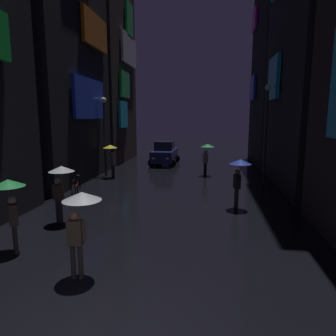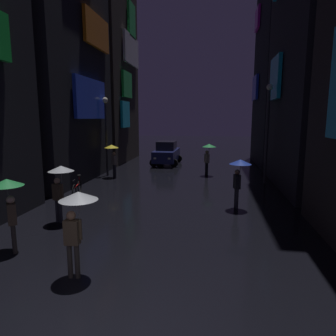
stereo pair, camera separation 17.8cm
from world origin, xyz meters
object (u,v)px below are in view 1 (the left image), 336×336
object	(u,v)px
pedestrian_foreground_left_clear	(80,211)
bicycle_parked_at_storefront	(76,189)
streetlamp_right_far	(266,123)
streetlamp_left_far	(104,127)
pedestrian_near_crossing_clear	(60,178)
pedestrian_foreground_right_green	(10,196)
pedestrian_far_right_green	(207,151)
pedestrian_midstreet_centre_blue	(239,170)
pedestrian_midstreet_left_yellow	(111,152)
car_distant	(165,153)

from	to	relation	value
pedestrian_foreground_left_clear	bicycle_parked_at_storefront	world-z (taller)	pedestrian_foreground_left_clear
streetlamp_right_far	streetlamp_left_far	distance (m)	10.05
pedestrian_near_crossing_clear	streetlamp_right_far	bearing A→B (deg)	43.78
streetlamp_left_far	streetlamp_right_far	bearing A→B (deg)	-5.14
pedestrian_foreground_right_green	pedestrian_far_right_green	bearing A→B (deg)	66.90
pedestrian_midstreet_centre_blue	pedestrian_foreground_right_green	distance (m)	8.48
pedestrian_far_right_green	pedestrian_foreground_right_green	distance (m)	13.55
pedestrian_foreground_right_green	streetlamp_left_far	distance (m)	11.64
pedestrian_midstreet_left_yellow	pedestrian_foreground_right_green	xyz separation A→B (m)	(0.72, -10.84, 0.00)
pedestrian_midstreet_left_yellow	pedestrian_near_crossing_clear	size ratio (longest dim) A/B	1.00
pedestrian_midstreet_left_yellow	car_distant	world-z (taller)	pedestrian_midstreet_left_yellow
pedestrian_far_right_green	streetlamp_right_far	size ratio (longest dim) A/B	0.37
streetlamp_right_far	streetlamp_left_far	world-z (taller)	streetlamp_right_far
pedestrian_midstreet_centre_blue	pedestrian_far_right_green	bearing A→B (deg)	100.93
pedestrian_midstreet_centre_blue	pedestrian_far_right_green	size ratio (longest dim) A/B	1.00
pedestrian_foreground_left_clear	bicycle_parked_at_storefront	bearing A→B (deg)	115.74
pedestrian_midstreet_centre_blue	car_distant	bearing A→B (deg)	112.71
pedestrian_midstreet_centre_blue	pedestrian_midstreet_left_yellow	bearing A→B (deg)	142.63
pedestrian_far_right_green	streetlamp_right_far	xyz separation A→B (m)	(3.36, -1.90, 1.87)
pedestrian_near_crossing_clear	streetlamp_left_far	xyz separation A→B (m)	(-1.54, 9.01, 1.56)
pedestrian_foreground_left_clear	pedestrian_midstreet_centre_blue	bearing A→B (deg)	55.97
pedestrian_far_right_green	car_distant	bearing A→B (deg)	128.41
pedestrian_near_crossing_clear	streetlamp_right_far	world-z (taller)	streetlamp_right_far
pedestrian_midstreet_left_yellow	pedestrian_midstreet_centre_blue	bearing A→B (deg)	-37.37
pedestrian_near_crossing_clear	pedestrian_foreground_right_green	distance (m)	2.47
pedestrian_far_right_green	pedestrian_foreground_left_clear	bearing A→B (deg)	-101.65
car_distant	pedestrian_near_crossing_clear	bearing A→B (deg)	-96.37
pedestrian_midstreet_left_yellow	pedestrian_far_right_green	bearing A→B (deg)	15.04
car_distant	pedestrian_foreground_left_clear	bearing A→B (deg)	-87.77
streetlamp_right_far	pedestrian_far_right_green	bearing A→B (deg)	150.55
pedestrian_far_right_green	bicycle_parked_at_storefront	distance (m)	9.01
pedestrian_foreground_left_clear	pedestrian_near_crossing_clear	world-z (taller)	same
pedestrian_foreground_left_clear	bicycle_parked_at_storefront	distance (m)	8.04
pedestrian_far_right_green	pedestrian_near_crossing_clear	bearing A→B (deg)	-116.98
pedestrian_midstreet_centre_blue	streetlamp_right_far	size ratio (longest dim) A/B	0.37
pedestrian_foreground_right_green	bicycle_parked_at_storefront	xyz separation A→B (m)	(-0.92, 6.09, -1.28)
car_distant	pedestrian_midstreet_centre_blue	bearing A→B (deg)	-67.29
pedestrian_near_crossing_clear	streetlamp_right_far	xyz separation A→B (m)	(8.46, 8.11, 1.87)
pedestrian_midstreet_left_yellow	streetlamp_left_far	bearing A→B (deg)	134.12
pedestrian_midstreet_left_yellow	pedestrian_near_crossing_clear	world-z (taller)	same
pedestrian_midstreet_centre_blue	car_distant	xyz separation A→B (m)	(-4.90, 11.71, -0.74)
bicycle_parked_at_storefront	pedestrian_near_crossing_clear	bearing A→B (deg)	-72.55
pedestrian_foreground_left_clear	streetlamp_left_far	size ratio (longest dim) A/B	0.41
pedestrian_near_crossing_clear	pedestrian_foreground_left_clear	bearing A→B (deg)	-56.76
car_distant	streetlamp_left_far	size ratio (longest dim) A/B	0.81
pedestrian_foreground_right_green	bicycle_parked_at_storefront	bearing A→B (deg)	98.61
pedestrian_near_crossing_clear	pedestrian_midstreet_centre_blue	distance (m)	7.05
pedestrian_midstreet_left_yellow	pedestrian_foreground_right_green	bearing A→B (deg)	-86.22
streetlamp_right_far	streetlamp_left_far	bearing A→B (deg)	174.86
pedestrian_midstreet_left_yellow	streetlamp_left_far	distance (m)	1.78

